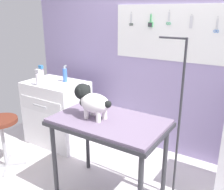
{
  "coord_description": "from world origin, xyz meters",
  "views": [
    {
      "loc": [
        1.12,
        -1.64,
        1.76
      ],
      "look_at": [
        -0.03,
        0.17,
        1.05
      ],
      "focal_mm": 40.47,
      "sensor_mm": 36.0,
      "label": 1
    }
  ],
  "objects_px": {
    "grooming_arm": "(178,129)",
    "counter_left": "(57,113)",
    "dog": "(91,101)",
    "conditioner_bottle": "(41,73)",
    "stool": "(1,127)",
    "grooming_table": "(109,128)"
  },
  "relations": [
    {
      "from": "grooming_arm",
      "to": "counter_left",
      "type": "height_order",
      "value": "grooming_arm"
    },
    {
      "from": "grooming_arm",
      "to": "dog",
      "type": "relative_size",
      "value": 3.66
    },
    {
      "from": "counter_left",
      "to": "conditioner_bottle",
      "type": "xyz_separation_m",
      "value": [
        -0.3,
        0.05,
        0.51
      ]
    },
    {
      "from": "stool",
      "to": "conditioner_bottle",
      "type": "height_order",
      "value": "conditioner_bottle"
    },
    {
      "from": "stool",
      "to": "conditioner_bottle",
      "type": "relative_size",
      "value": 3.31
    },
    {
      "from": "dog",
      "to": "conditioner_bottle",
      "type": "height_order",
      "value": "dog"
    },
    {
      "from": "stool",
      "to": "grooming_arm",
      "type": "bearing_deg",
      "value": 17.65
    },
    {
      "from": "dog",
      "to": "conditioner_bottle",
      "type": "distance_m",
      "value": 1.5
    },
    {
      "from": "counter_left",
      "to": "grooming_arm",
      "type": "bearing_deg",
      "value": -6.91
    },
    {
      "from": "dog",
      "to": "counter_left",
      "type": "relative_size",
      "value": 0.49
    },
    {
      "from": "conditioner_bottle",
      "to": "stool",
      "type": "bearing_deg",
      "value": -76.04
    },
    {
      "from": "grooming_arm",
      "to": "conditioner_bottle",
      "type": "bearing_deg",
      "value": 172.81
    },
    {
      "from": "counter_left",
      "to": "conditioner_bottle",
      "type": "relative_size",
      "value": 4.7
    },
    {
      "from": "grooming_table",
      "to": "conditioner_bottle",
      "type": "relative_size",
      "value": 5.65
    },
    {
      "from": "grooming_table",
      "to": "conditioner_bottle",
      "type": "distance_m",
      "value": 1.64
    },
    {
      "from": "dog",
      "to": "counter_left",
      "type": "height_order",
      "value": "dog"
    },
    {
      "from": "grooming_table",
      "to": "dog",
      "type": "distance_m",
      "value": 0.3
    },
    {
      "from": "grooming_arm",
      "to": "conditioner_bottle",
      "type": "height_order",
      "value": "grooming_arm"
    },
    {
      "from": "grooming_arm",
      "to": "dog",
      "type": "xyz_separation_m",
      "value": [
        -0.69,
        -0.39,
        0.27
      ]
    },
    {
      "from": "grooming_arm",
      "to": "conditioner_bottle",
      "type": "distance_m",
      "value": 2.07
    },
    {
      "from": "grooming_table",
      "to": "stool",
      "type": "bearing_deg",
      "value": -169.43
    },
    {
      "from": "counter_left",
      "to": "stool",
      "type": "xyz_separation_m",
      "value": [
        -0.09,
        -0.8,
        0.08
      ]
    }
  ]
}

